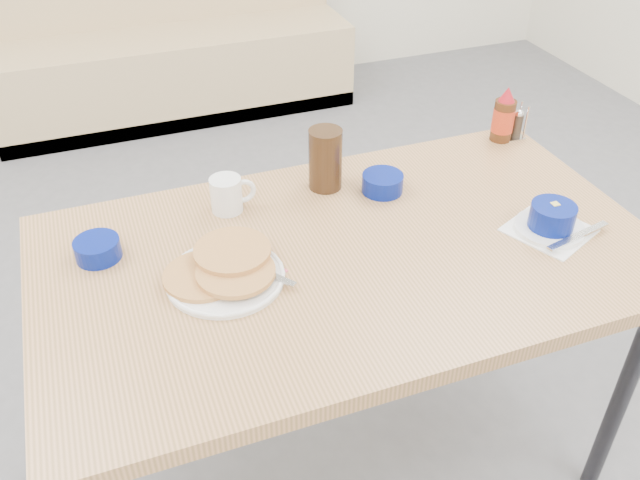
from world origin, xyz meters
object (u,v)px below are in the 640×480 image
object	(u,v)px
creamer_bowl	(98,249)
syrup_bottle	(504,117)
booth_bench	(170,47)
grits_setting	(552,220)
amber_tumbler	(325,159)
butter_bowl	(383,183)
dining_table	(349,271)
coffee_mug	(228,194)
pancake_plate	(225,271)
condiment_caddy	(511,127)

from	to	relation	value
creamer_bowl	syrup_bottle	xyz separation A→B (m)	(1.14, 0.17, 0.05)
booth_bench	grits_setting	xyz separation A→B (m)	(0.47, -2.63, 0.44)
grits_setting	syrup_bottle	size ratio (longest dim) A/B	1.52
creamer_bowl	amber_tumbler	bearing A→B (deg)	10.19
booth_bench	amber_tumbler	xyz separation A→B (m)	(0.04, -2.26, 0.49)
booth_bench	butter_bowl	bearing A→B (deg)	-85.75
syrup_bottle	dining_table	bearing A→B (deg)	-151.00
booth_bench	coffee_mug	distance (m)	2.33
dining_table	creamer_bowl	distance (m)	0.57
pancake_plate	syrup_bottle	bearing A→B (deg)	20.58
coffee_mug	dining_table	bearing A→B (deg)	-50.01
dining_table	butter_bowl	world-z (taller)	butter_bowl
dining_table	syrup_bottle	bearing A→B (deg)	29.00
coffee_mug	butter_bowl	bearing A→B (deg)	-7.90
pancake_plate	grits_setting	bearing A→B (deg)	-7.26
dining_table	butter_bowl	xyz separation A→B (m)	(0.17, 0.20, 0.09)
coffee_mug	condiment_caddy	distance (m)	0.86
pancake_plate	booth_bench	bearing A→B (deg)	83.50
coffee_mug	syrup_bottle	size ratio (longest dim) A/B	0.71
creamer_bowl	butter_bowl	bearing A→B (deg)	2.59
booth_bench	syrup_bottle	distance (m)	2.33
amber_tumbler	syrup_bottle	world-z (taller)	same
booth_bench	dining_table	size ratio (longest dim) A/B	1.36
booth_bench	amber_tumbler	bearing A→B (deg)	-88.86
pancake_plate	butter_bowl	xyz separation A→B (m)	(0.46, 0.20, 0.00)
condiment_caddy	syrup_bottle	bearing A→B (deg)	178.70
booth_bench	condiment_caddy	bearing A→B (deg)	-73.77
butter_bowl	coffee_mug	bearing A→B (deg)	172.10
pancake_plate	amber_tumbler	world-z (taller)	amber_tumbler
syrup_bottle	booth_bench	bearing A→B (deg)	105.53
butter_bowl	creamer_bowl	bearing A→B (deg)	-177.41
coffee_mug	grits_setting	size ratio (longest dim) A/B	0.46
dining_table	amber_tumbler	size ratio (longest dim) A/B	8.74
creamer_bowl	butter_bowl	distance (m)	0.71
grits_setting	creamer_bowl	world-z (taller)	grits_setting
pancake_plate	condiment_caddy	world-z (taller)	condiment_caddy
dining_table	syrup_bottle	xyz separation A→B (m)	(0.61, 0.34, 0.13)
dining_table	coffee_mug	xyz separation A→B (m)	(-0.22, 0.26, 0.11)
grits_setting	creamer_bowl	size ratio (longest dim) A/B	2.42
amber_tumbler	syrup_bottle	size ratio (longest dim) A/B	0.99
amber_tumbler	syrup_bottle	bearing A→B (deg)	6.42
coffee_mug	condiment_caddy	world-z (taller)	condiment_caddy
syrup_bottle	grits_setting	bearing A→B (deg)	-108.10
butter_bowl	amber_tumbler	bearing A→B (deg)	150.73
booth_bench	creamer_bowl	distance (m)	2.46
coffee_mug	grits_setting	world-z (taller)	coffee_mug
amber_tumbler	condiment_caddy	bearing A→B (deg)	5.89
coffee_mug	grits_setting	bearing A→B (deg)	-27.26
amber_tumbler	condiment_caddy	distance (m)	0.60
condiment_caddy	creamer_bowl	bearing A→B (deg)	-169.08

